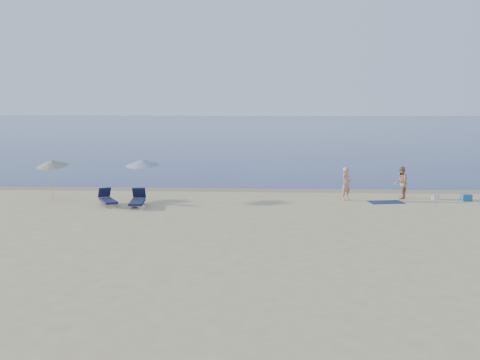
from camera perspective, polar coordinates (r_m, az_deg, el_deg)
name	(u,v)px	position (r m, az deg, el deg)	size (l,w,h in m)	color
ground	(318,313)	(14.50, 7.44, -12.40)	(160.00, 160.00, 0.00)	tan
sea	(279,127)	(113.71, 3.73, 5.06)	(240.00, 160.00, 0.01)	#0D204F
wet_sand_strip	(292,190)	(33.38, 5.00, -0.97)	(240.00, 1.60, 0.00)	#847254
person_left	(346,184)	(30.28, 10.05, -0.35)	(0.60, 0.40, 1.66)	tan
person_right	(401,183)	(31.37, 15.03, -0.23)	(0.80, 0.62, 1.64)	#AC745B
beach_towel	(386,202)	(30.12, 13.65, -2.06)	(1.64, 0.91, 0.03)	#0F1F4C
white_bag	(436,197)	(31.66, 18.07, -1.51)	(0.35, 0.30, 0.30)	silver
blue_cooler	(466,198)	(31.68, 20.67, -1.58)	(0.48, 0.34, 0.34)	#1B5A96
umbrella_near	(143,162)	(30.08, -9.22, 1.65)	(2.04, 2.06, 2.18)	silver
umbrella_far	(52,163)	(31.44, -17.41, 1.53)	(1.89, 1.91, 2.13)	silver
lounger_left	(108,199)	(29.13, -12.45, -1.80)	(1.35, 1.83, 0.78)	#15173B
lounger_right	(138,200)	(28.48, -9.69, -1.91)	(0.81, 1.92, 0.82)	#151B3C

